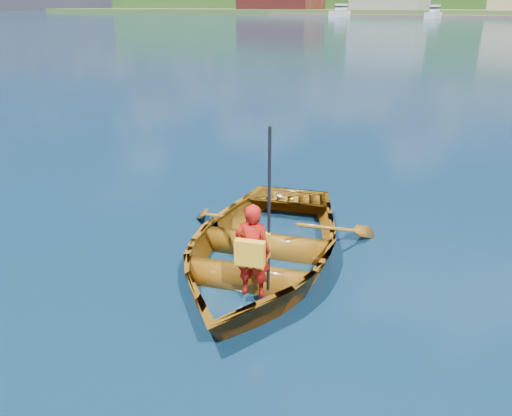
% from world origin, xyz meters
% --- Properties ---
extents(ground, '(600.00, 600.00, 0.00)m').
position_xyz_m(ground, '(0.00, 0.00, 0.00)').
color(ground, '#172F44').
rests_on(ground, ground).
extents(rowboat, '(3.94, 4.77, 0.86)m').
position_xyz_m(rowboat, '(-0.95, -0.65, 0.28)').
color(rowboat, '#74300B').
rests_on(rowboat, ground).
extents(child_paddler, '(0.47, 0.42, 1.98)m').
position_xyz_m(child_paddler, '(-0.56, -1.48, 0.68)').
color(child_paddler, '#A7130C').
rests_on(child_paddler, ground).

